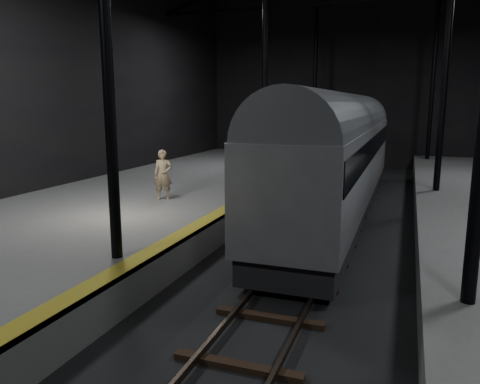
% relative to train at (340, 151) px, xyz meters
% --- Properties ---
extents(ground, '(44.00, 44.00, 0.00)m').
position_rel_train_xyz_m(ground, '(0.00, -5.96, -2.74)').
color(ground, black).
rests_on(ground, ground).
extents(platform_left, '(9.00, 43.80, 1.00)m').
position_rel_train_xyz_m(platform_left, '(-7.50, -5.96, -2.24)').
color(platform_left, '#575754').
rests_on(platform_left, ground).
extents(tactile_strip, '(0.50, 43.80, 0.01)m').
position_rel_train_xyz_m(tactile_strip, '(-3.25, -5.96, -1.74)').
color(tactile_strip, olive).
rests_on(tactile_strip, platform_left).
extents(track, '(2.40, 43.00, 0.24)m').
position_rel_train_xyz_m(track, '(0.00, -5.96, -2.67)').
color(track, '#3F3328').
rests_on(track, ground).
extents(train, '(2.76, 18.38, 4.91)m').
position_rel_train_xyz_m(train, '(0.00, 0.00, 0.00)').
color(train, '#96989D').
rests_on(train, ground).
extents(woman, '(0.82, 0.70, 1.90)m').
position_rel_train_xyz_m(woman, '(-6.11, -3.51, -0.79)').
color(woman, '#98805D').
rests_on(woman, platform_left).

